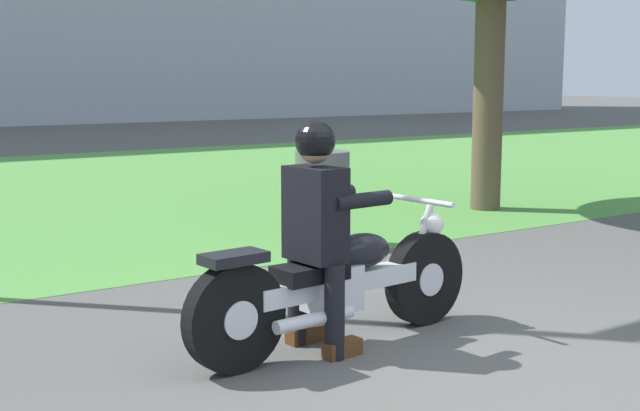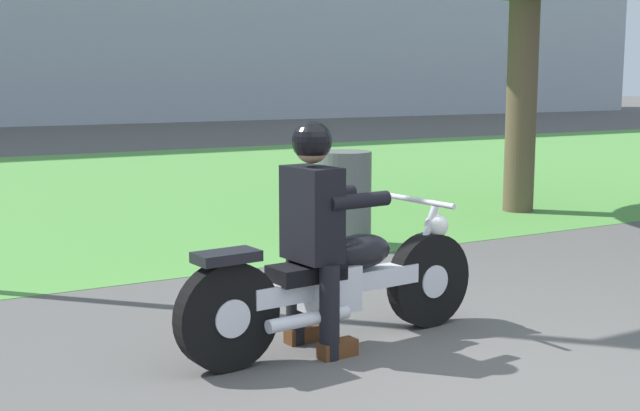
% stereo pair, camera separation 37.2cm
% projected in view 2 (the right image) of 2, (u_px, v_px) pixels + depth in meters
% --- Properties ---
extents(ground, '(120.00, 120.00, 0.00)m').
position_uv_depth(ground, '(523.00, 395.00, 4.40)').
color(ground, '#565451').
extents(grass_verge, '(60.00, 12.00, 0.01)m').
position_uv_depth(grass_verge, '(75.00, 190.00, 12.43)').
color(grass_verge, '#549342').
rests_on(grass_verge, ground).
extents(motorcycle_lead, '(2.14, 0.66, 0.87)m').
position_uv_depth(motorcycle_lead, '(337.00, 285.00, 5.17)').
color(motorcycle_lead, black).
rests_on(motorcycle_lead, ground).
extents(rider_lead, '(0.57, 0.49, 1.39)m').
position_uv_depth(rider_lead, '(314.00, 219.00, 5.01)').
color(rider_lead, black).
rests_on(rider_lead, ground).
extents(trash_can, '(0.53, 0.53, 0.93)m').
position_uv_depth(trash_can, '(344.00, 199.00, 8.27)').
color(trash_can, '#595E5B').
rests_on(trash_can, ground).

